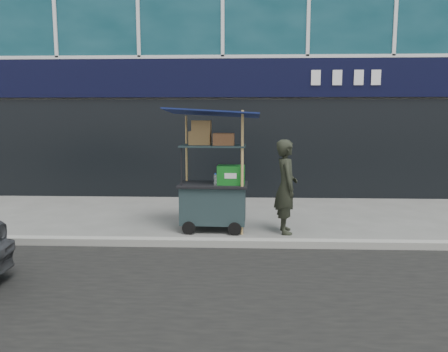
{
  "coord_description": "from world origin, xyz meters",
  "views": [
    {
      "loc": [
        0.45,
        -6.75,
        2.03
      ],
      "look_at": [
        0.14,
        1.2,
        0.91
      ],
      "focal_mm": 35.0,
      "sensor_mm": 36.0,
      "label": 1
    }
  ],
  "objects": [
    {
      "name": "curb",
      "position": [
        0.0,
        -0.2,
        0.06
      ],
      "size": [
        80.0,
        0.18,
        0.12
      ],
      "primitive_type": "cube",
      "color": "gray",
      "rests_on": "ground"
    },
    {
      "name": "ground",
      "position": [
        0.0,
        0.0,
        0.0
      ],
      "size": [
        80.0,
        80.0,
        0.0
      ],
      "primitive_type": "plane",
      "color": "#5E5F5A",
      "rests_on": "ground"
    },
    {
      "name": "vendor_cart",
      "position": [
        -0.02,
        0.8,
        0.76
      ],
      "size": [
        1.62,
        1.18,
        2.15
      ],
      "rotation": [
        0.0,
        0.0,
        -0.03
      ],
      "color": "#18272A",
      "rests_on": "ground"
    },
    {
      "name": "vendor_man",
      "position": [
        1.23,
        0.68,
        0.81
      ],
      "size": [
        0.43,
        0.62,
        1.62
      ],
      "primitive_type": "imported",
      "rotation": [
        0.0,
        0.0,
        1.64
      ],
      "color": "black",
      "rests_on": "ground"
    }
  ]
}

